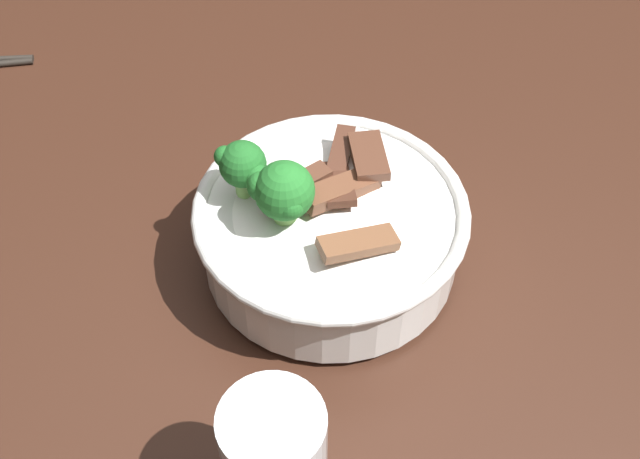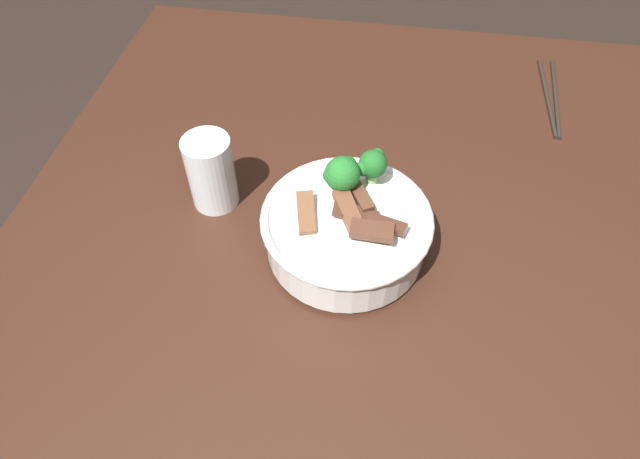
{
  "view_description": "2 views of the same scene",
  "coord_description": "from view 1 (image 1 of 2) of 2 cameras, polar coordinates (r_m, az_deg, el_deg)",
  "views": [
    {
      "loc": [
        0.24,
        0.45,
        1.32
      ],
      "look_at": [
        0.19,
        -0.0,
        0.8
      ],
      "focal_mm": 45.24,
      "sensor_mm": 36.0,
      "label": 1
    },
    {
      "loc": [
        -0.29,
        -0.03,
        1.38
      ],
      "look_at": [
        0.14,
        0.04,
        0.85
      ],
      "focal_mm": 30.72,
      "sensor_mm": 36.0,
      "label": 2
    }
  ],
  "objects": [
    {
      "name": "rice_bowl",
      "position": [
        0.67,
        0.63,
        0.23
      ],
      "size": [
        0.23,
        0.23,
        0.13
      ],
      "color": "white",
      "rests_on": "dining_table"
    },
    {
      "name": "dining_table",
      "position": [
        0.82,
        12.94,
        -4.24
      ],
      "size": [
        1.58,
        1.02,
        0.77
      ],
      "color": "#381E14",
      "rests_on": "ground"
    }
  ]
}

